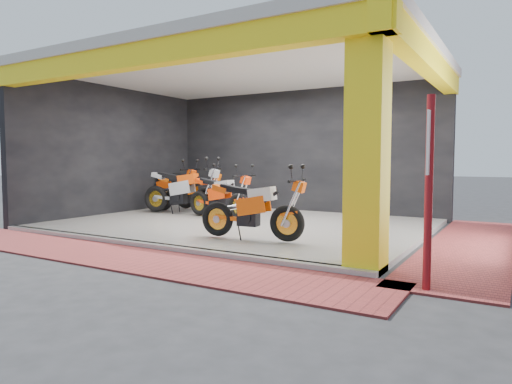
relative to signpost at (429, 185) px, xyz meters
The scene contains 17 objects.
ground 4.98m from the signpost, 164.18° to the left, with size 80.00×80.00×0.00m, color #2D2D30.
showroom_floor 5.83m from the signpost, 144.47° to the left, with size 8.00×6.00×0.10m, color silver.
showroom_ceiling 6.17m from the signpost, 144.47° to the left, with size 8.40×6.40×0.20m, color beige.
back_wall 7.94m from the signpost, 125.90° to the left, with size 8.20×0.20×3.50m, color black.
left_wall 9.37m from the signpost, 159.23° to the left, with size 0.20×6.20×3.50m, color black.
corner_column 1.17m from the signpost, 147.66° to the left, with size 0.50×0.50×3.50m, color yellow.
header_beam_front 5.09m from the signpost, behind, with size 8.40×0.30×0.40m, color yellow.
header_beam_right 3.96m from the signpost, 100.99° to the left, with size 0.30×6.40×0.40m, color yellow.
floor_kerb 4.80m from the signpost, behind, with size 8.00×0.20×0.10m, color silver.
paver_front 4.83m from the signpost, behind, with size 9.00×1.40×0.03m, color #993332.
paver_right 3.54m from the signpost, 87.31° to the left, with size 1.40×7.00×0.03m, color #993332.
signpost is the anchor object (origin of this frame).
moto_hero 3.01m from the signpost, 149.65° to the left, with size 2.13×0.79×1.30m, color #F4560A, non-canonical shape.
moto_row_a 6.06m from the signpost, 143.81° to the left, with size 2.09×0.78×1.28m, color #FF3F0A, non-canonical shape.
moto_row_b 8.00m from the signpost, 144.54° to the left, with size 2.11×0.78×1.29m, color #EE5D0A, non-canonical shape.
moto_row_c 7.36m from the signpost, 147.04° to the left, with size 2.38×0.88×1.45m, color #AEB1B6, non-canonical shape.
moto_row_d 8.98m from the signpost, 147.28° to the left, with size 2.29×0.85×1.40m, color #EE460A, non-canonical shape.
Camera 1 is at (5.58, -6.80, 1.53)m, focal length 32.00 mm.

